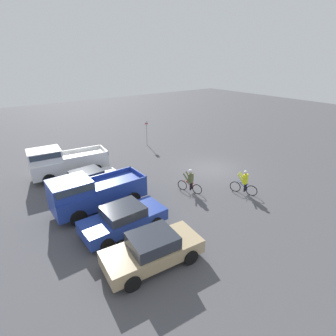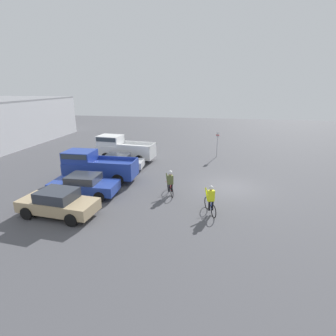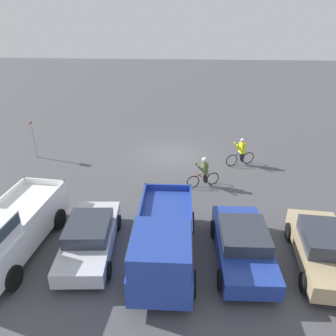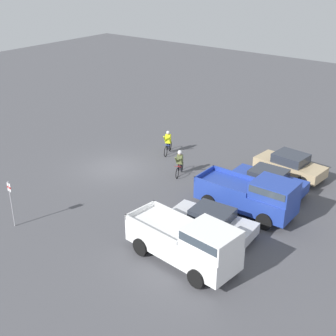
{
  "view_description": "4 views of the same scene",
  "coord_description": "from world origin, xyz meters",
  "px_view_note": "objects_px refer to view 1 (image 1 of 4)",
  "views": [
    {
      "loc": [
        -13.3,
        14.06,
        8.27
      ],
      "look_at": [
        -0.07,
        4.3,
        1.2
      ],
      "focal_mm": 28.0,
      "sensor_mm": 36.0,
      "label": 1
    },
    {
      "loc": [
        -17.56,
        1.16,
        6.85
      ],
      "look_at": [
        -0.07,
        4.3,
        1.2
      ],
      "focal_mm": 28.0,
      "sensor_mm": 36.0,
      "label": 2
    },
    {
      "loc": [
        -0.89,
        18.62,
        8.36
      ],
      "look_at": [
        -0.07,
        4.3,
        1.2
      ],
      "focal_mm": 35.0,
      "sensor_mm": 36.0,
      "label": 3
    },
    {
      "loc": [
        19.49,
        19.41,
        12.56
      ],
      "look_at": [
        -0.07,
        4.3,
        1.2
      ],
      "focal_mm": 50.0,
      "sensor_mm": 36.0,
      "label": 4
    }
  ],
  "objects_px": {
    "fire_lane_sign": "(147,130)",
    "sedan_0": "(153,249)",
    "pickup_truck_0": "(92,192)",
    "sedan_2": "(87,180)",
    "sedan_1": "(124,219)",
    "cyclist_1": "(244,182)",
    "cyclist_0": "(190,180)",
    "pickup_truck_1": "(63,162)"
  },
  "relations": [
    {
      "from": "fire_lane_sign",
      "to": "sedan_0",
      "type": "bearing_deg",
      "value": 148.76
    },
    {
      "from": "pickup_truck_0",
      "to": "sedan_2",
      "type": "distance_m",
      "value": 2.93
    },
    {
      "from": "pickup_truck_0",
      "to": "sedan_1",
      "type": "bearing_deg",
      "value": -169.74
    },
    {
      "from": "sedan_1",
      "to": "cyclist_1",
      "type": "relative_size",
      "value": 2.55
    },
    {
      "from": "sedan_0",
      "to": "cyclist_0",
      "type": "height_order",
      "value": "cyclist_0"
    },
    {
      "from": "pickup_truck_1",
      "to": "fire_lane_sign",
      "type": "relative_size",
      "value": 2.19
    },
    {
      "from": "pickup_truck_1",
      "to": "sedan_0",
      "type": "bearing_deg",
      "value": -178.13
    },
    {
      "from": "pickup_truck_0",
      "to": "cyclist_1",
      "type": "bearing_deg",
      "value": -114.28
    },
    {
      "from": "pickup_truck_0",
      "to": "pickup_truck_1",
      "type": "xyz_separation_m",
      "value": [
        5.65,
        -0.05,
        0.03
      ]
    },
    {
      "from": "cyclist_1",
      "to": "sedan_0",
      "type": "bearing_deg",
      "value": 101.94
    },
    {
      "from": "sedan_2",
      "to": "fire_lane_sign",
      "type": "bearing_deg",
      "value": -55.75
    },
    {
      "from": "fire_lane_sign",
      "to": "pickup_truck_0",
      "type": "bearing_deg",
      "value": 133.31
    },
    {
      "from": "pickup_truck_1",
      "to": "cyclist_1",
      "type": "distance_m",
      "value": 12.78
    },
    {
      "from": "cyclist_0",
      "to": "fire_lane_sign",
      "type": "relative_size",
      "value": 0.67
    },
    {
      "from": "cyclist_0",
      "to": "fire_lane_sign",
      "type": "xyz_separation_m",
      "value": [
        10.03,
        -2.98,
        0.68
      ]
    },
    {
      "from": "sedan_1",
      "to": "pickup_truck_0",
      "type": "relative_size",
      "value": 0.82
    },
    {
      "from": "sedan_1",
      "to": "cyclist_1",
      "type": "xyz_separation_m",
      "value": [
        -1.07,
        -8.08,
        0.09
      ]
    },
    {
      "from": "sedan_2",
      "to": "pickup_truck_1",
      "type": "xyz_separation_m",
      "value": [
        2.84,
        0.64,
        0.53
      ]
    },
    {
      "from": "cyclist_0",
      "to": "fire_lane_sign",
      "type": "distance_m",
      "value": 10.48
    },
    {
      "from": "sedan_1",
      "to": "pickup_truck_0",
      "type": "distance_m",
      "value": 2.88
    },
    {
      "from": "cyclist_1",
      "to": "fire_lane_sign",
      "type": "xyz_separation_m",
      "value": [
        12.27,
        -0.33,
        0.71
      ]
    },
    {
      "from": "sedan_0",
      "to": "pickup_truck_0",
      "type": "distance_m",
      "value": 5.63
    },
    {
      "from": "sedan_1",
      "to": "cyclist_0",
      "type": "height_order",
      "value": "cyclist_0"
    },
    {
      "from": "sedan_1",
      "to": "pickup_truck_1",
      "type": "height_order",
      "value": "pickup_truck_1"
    },
    {
      "from": "pickup_truck_1",
      "to": "fire_lane_sign",
      "type": "distance_m",
      "value": 9.28
    },
    {
      "from": "sedan_2",
      "to": "cyclist_0",
      "type": "xyz_separation_m",
      "value": [
        -4.43,
        -5.24,
        0.18
      ]
    },
    {
      "from": "cyclist_1",
      "to": "fire_lane_sign",
      "type": "height_order",
      "value": "fire_lane_sign"
    },
    {
      "from": "sedan_1",
      "to": "fire_lane_sign",
      "type": "distance_m",
      "value": 14.02
    },
    {
      "from": "cyclist_1",
      "to": "pickup_truck_0",
      "type": "bearing_deg",
      "value": 65.72
    },
    {
      "from": "pickup_truck_0",
      "to": "fire_lane_sign",
      "type": "bearing_deg",
      "value": -46.69
    },
    {
      "from": "sedan_0",
      "to": "sedan_2",
      "type": "distance_m",
      "value": 8.4
    },
    {
      "from": "sedan_0",
      "to": "sedan_2",
      "type": "relative_size",
      "value": 0.99
    },
    {
      "from": "sedan_0",
      "to": "sedan_1",
      "type": "bearing_deg",
      "value": -1.74
    },
    {
      "from": "sedan_1",
      "to": "sedan_2",
      "type": "xyz_separation_m",
      "value": [
        5.6,
        -0.19,
        -0.05
      ]
    },
    {
      "from": "sedan_0",
      "to": "cyclist_0",
      "type": "distance_m",
      "value": 6.79
    },
    {
      "from": "pickup_truck_0",
      "to": "cyclist_0",
      "type": "height_order",
      "value": "pickup_truck_0"
    },
    {
      "from": "cyclist_0",
      "to": "fire_lane_sign",
      "type": "bearing_deg",
      "value": -16.53
    },
    {
      "from": "sedan_2",
      "to": "sedan_1",
      "type": "bearing_deg",
      "value": 178.11
    },
    {
      "from": "sedan_2",
      "to": "cyclist_1",
      "type": "distance_m",
      "value": 10.34
    },
    {
      "from": "sedan_1",
      "to": "sedan_2",
      "type": "distance_m",
      "value": 5.6
    },
    {
      "from": "cyclist_1",
      "to": "fire_lane_sign",
      "type": "bearing_deg",
      "value": -1.53
    },
    {
      "from": "sedan_2",
      "to": "fire_lane_sign",
      "type": "xyz_separation_m",
      "value": [
        5.6,
        -8.22,
        0.86
      ]
    }
  ]
}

